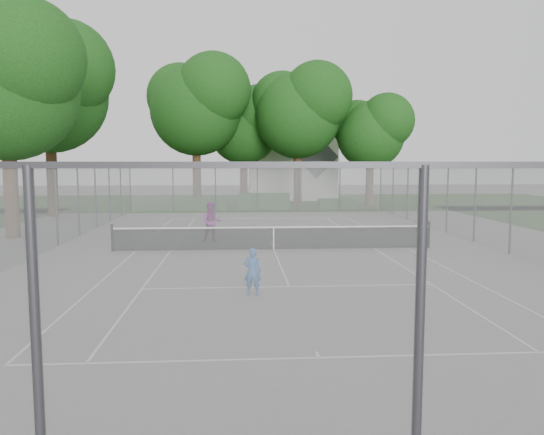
{
  "coord_description": "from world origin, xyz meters",
  "views": [
    {
      "loc": [
        -1.45,
        -21.05,
        3.52
      ],
      "look_at": [
        0.0,
        1.0,
        1.2
      ],
      "focal_mm": 35.0,
      "sensor_mm": 36.0,
      "label": 1
    }
  ],
  "objects": [
    {
      "name": "ground",
      "position": [
        0.0,
        0.0,
        0.0
      ],
      "size": [
        120.0,
        120.0,
        0.0
      ],
      "primitive_type": "plane",
      "color": "slate",
      "rests_on": "ground"
    },
    {
      "name": "grass_far",
      "position": [
        0.0,
        26.0,
        0.0
      ],
      "size": [
        60.0,
        20.0,
        0.0
      ],
      "primitive_type": "cube",
      "color": "#1D3F12",
      "rests_on": "ground"
    },
    {
      "name": "court_markings",
      "position": [
        0.0,
        0.0,
        0.01
      ],
      "size": [
        11.03,
        23.83,
        0.01
      ],
      "color": "silver",
      "rests_on": "ground"
    },
    {
      "name": "tennis_net",
      "position": [
        0.0,
        0.0,
        0.51
      ],
      "size": [
        12.87,
        0.1,
        1.1
      ],
      "color": "black",
      "rests_on": "ground"
    },
    {
      "name": "perimeter_fence",
      "position": [
        0.0,
        0.0,
        1.81
      ],
      "size": [
        18.08,
        34.08,
        3.52
      ],
      "color": "#38383D",
      "rests_on": "ground"
    },
    {
      "name": "tree_far_left",
      "position": [
        -4.57,
        21.78,
        8.23
      ],
      "size": [
        8.33,
        7.6,
        11.97
      ],
      "color": "#3E2616",
      "rests_on": "ground"
    },
    {
      "name": "tree_far_midleft",
      "position": [
        -0.79,
        24.5,
        6.81
      ],
      "size": [
        6.9,
        6.3,
        9.92
      ],
      "color": "#3E2616",
      "rests_on": "ground"
    },
    {
      "name": "tree_far_midright",
      "position": [
        3.53,
        21.39,
        7.78
      ],
      "size": [
        7.88,
        7.19,
        11.33
      ],
      "color": "#3E2616",
      "rests_on": "ground"
    },
    {
      "name": "tree_far_right",
      "position": [
        9.24,
        20.82,
        6.1
      ],
      "size": [
        6.18,
        5.64,
        8.88
      ],
      "color": "#3E2616",
      "rests_on": "ground"
    },
    {
      "name": "tree_side_back",
      "position": [
        -13.27,
        13.98,
        8.39
      ],
      "size": [
        8.49,
        7.75,
        12.2
      ],
      "color": "#3E2616",
      "rests_on": "ground"
    },
    {
      "name": "tree_side_front",
      "position": [
        -11.82,
        4.15,
        7.32
      ],
      "size": [
        7.41,
        6.77,
        10.66
      ],
      "color": "#3E2616",
      "rests_on": "ground"
    },
    {
      "name": "hedge_left",
      "position": [
        -4.03,
        17.8,
        0.46
      ],
      "size": [
        3.68,
        1.1,
        0.92
      ],
      "primitive_type": "cube",
      "color": "#1D4716",
      "rests_on": "ground"
    },
    {
      "name": "hedge_mid",
      "position": [
        0.54,
        18.41,
        0.6
      ],
      "size": [
        3.8,
        1.08,
        1.19
      ],
      "primitive_type": "cube",
      "color": "#1D4716",
      "rests_on": "ground"
    },
    {
      "name": "hedge_right",
      "position": [
        5.92,
        17.9,
        0.4
      ],
      "size": [
        2.64,
        0.97,
        0.79
      ],
      "primitive_type": "cube",
      "color": "#1D4716",
      "rests_on": "ground"
    },
    {
      "name": "house",
      "position": [
        3.71,
        29.36,
        3.99
      ],
      "size": [
        7.97,
        6.18,
        9.92
      ],
      "color": "white",
      "rests_on": "ground"
    },
    {
      "name": "girl_player",
      "position": [
        -1.06,
        -7.24,
        0.63
      ],
      "size": [
        0.51,
        0.38,
        1.27
      ],
      "primitive_type": "imported",
      "rotation": [
        0.0,
        0.0,
        2.98
      ],
      "color": "#2C5CA5",
      "rests_on": "ground"
    },
    {
      "name": "woman_player",
      "position": [
        -2.59,
        2.26,
        0.88
      ],
      "size": [
        0.9,
        0.72,
        1.76
      ],
      "primitive_type": "imported",
      "rotation": [
        0.0,
        0.0,
        0.06
      ],
      "color": "#832B7D",
      "rests_on": "ground"
    }
  ]
}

